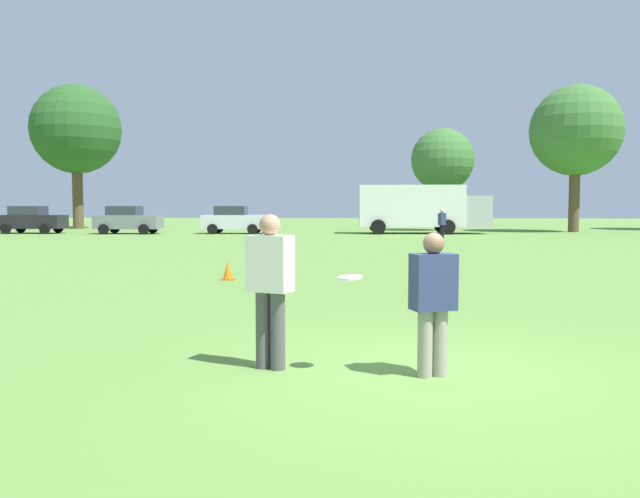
% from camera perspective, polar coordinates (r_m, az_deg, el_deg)
% --- Properties ---
extents(ground_plane, '(184.89, 184.89, 0.00)m').
position_cam_1_polar(ground_plane, '(7.31, 9.83, -10.55)').
color(ground_plane, '#608C3D').
extents(player_thrower, '(0.54, 0.42, 1.72)m').
position_cam_1_polar(player_thrower, '(7.16, -4.41, -2.91)').
color(player_thrower, '#4C4C51').
rests_on(player_thrower, ground).
extents(player_defender, '(0.52, 0.40, 1.53)m').
position_cam_1_polar(player_defender, '(6.93, 9.91, -4.14)').
color(player_defender, gray).
rests_on(player_defender, ground).
extents(frisbee, '(0.27, 0.27, 0.06)m').
position_cam_1_polar(frisbee, '(6.95, 2.65, -2.52)').
color(frisbee, white).
extents(traffic_cone, '(0.32, 0.32, 0.48)m').
position_cam_1_polar(traffic_cone, '(16.02, -8.09, -1.89)').
color(traffic_cone, '#D8590C').
rests_on(traffic_cone, ground).
extents(parked_car_near_left, '(4.27, 2.35, 1.82)m').
position_cam_1_polar(parked_car_near_left, '(47.32, -24.05, 2.39)').
color(parked_car_near_left, black).
rests_on(parked_car_near_left, ground).
extents(parked_car_mid_left, '(4.27, 2.35, 1.82)m').
position_cam_1_polar(parked_car_mid_left, '(44.37, -16.56, 2.49)').
color(parked_car_mid_left, slate).
rests_on(parked_car_mid_left, ground).
extents(parked_car_center, '(4.27, 2.35, 1.82)m').
position_cam_1_polar(parked_car_center, '(43.17, -7.57, 2.58)').
color(parked_car_center, silver).
rests_on(parked_car_center, ground).
extents(box_truck, '(8.59, 3.25, 3.18)m').
position_cam_1_polar(box_truck, '(43.25, 8.83, 3.66)').
color(box_truck, white).
rests_on(box_truck, ground).
extents(bystander_sideline_watcher, '(0.38, 0.52, 1.69)m').
position_cam_1_polar(bystander_sideline_watcher, '(33.39, 10.67, 2.25)').
color(bystander_sideline_watcher, black).
rests_on(bystander_sideline_watcher, ground).
extents(tree_west_maple, '(7.07, 7.07, 11.49)m').
position_cam_1_polar(tree_west_maple, '(56.09, -20.65, 9.78)').
color(tree_west_maple, brown).
rests_on(tree_west_maple, ground).
extents(tree_center_elm, '(4.66, 4.66, 7.58)m').
position_cam_1_polar(tree_center_elm, '(49.29, 10.73, 7.68)').
color(tree_center_elm, brown).
rests_on(tree_center_elm, ground).
extents(tree_east_birch, '(6.29, 6.29, 10.22)m').
position_cam_1_polar(tree_east_birch, '(49.14, 21.58, 9.62)').
color(tree_east_birch, brown).
rests_on(tree_east_birch, ground).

